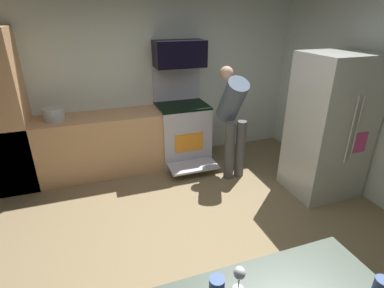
{
  "coord_description": "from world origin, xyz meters",
  "views": [
    {
      "loc": [
        -0.78,
        -2.25,
        2.26
      ],
      "look_at": [
        0.11,
        0.3,
        1.05
      ],
      "focal_mm": 27.86,
      "sensor_mm": 36.0,
      "label": 1
    }
  ],
  "objects_px": {
    "microwave": "(179,54)",
    "mug_tea": "(217,286)",
    "refrigerator": "(329,127)",
    "person_cook": "(233,115)",
    "wine_glass_near": "(239,274)",
    "mug_coffee": "(381,287)",
    "stock_pot": "(54,114)",
    "oven_range": "(182,131)"
  },
  "relations": [
    {
      "from": "mug_coffee",
      "to": "refrigerator",
      "type": "bearing_deg",
      "value": 53.33
    },
    {
      "from": "person_cook",
      "to": "mug_tea",
      "type": "relative_size",
      "value": 15.61
    },
    {
      "from": "microwave",
      "to": "mug_coffee",
      "type": "xyz_separation_m",
      "value": [
        -0.02,
        -3.59,
        -0.74
      ]
    },
    {
      "from": "microwave",
      "to": "mug_coffee",
      "type": "relative_size",
      "value": 6.91
    },
    {
      "from": "refrigerator",
      "to": "wine_glass_near",
      "type": "height_order",
      "value": "refrigerator"
    },
    {
      "from": "microwave",
      "to": "mug_tea",
      "type": "xyz_separation_m",
      "value": [
        -0.82,
        -3.3,
        -0.74
      ]
    },
    {
      "from": "oven_range",
      "to": "person_cook",
      "type": "distance_m",
      "value": 0.93
    },
    {
      "from": "microwave",
      "to": "person_cook",
      "type": "distance_m",
      "value": 1.19
    },
    {
      "from": "microwave",
      "to": "wine_glass_near",
      "type": "relative_size",
      "value": 4.82
    },
    {
      "from": "wine_glass_near",
      "to": "oven_range",
      "type": "bearing_deg",
      "value": 77.75
    },
    {
      "from": "microwave",
      "to": "mug_tea",
      "type": "height_order",
      "value": "microwave"
    },
    {
      "from": "refrigerator",
      "to": "person_cook",
      "type": "relative_size",
      "value": 1.18
    },
    {
      "from": "mug_coffee",
      "to": "stock_pot",
      "type": "xyz_separation_m",
      "value": [
        -1.79,
        3.51,
        0.03
      ]
    },
    {
      "from": "mug_tea",
      "to": "stock_pot",
      "type": "bearing_deg",
      "value": 107.11
    },
    {
      "from": "microwave",
      "to": "mug_coffee",
      "type": "height_order",
      "value": "microwave"
    },
    {
      "from": "microwave",
      "to": "mug_tea",
      "type": "bearing_deg",
      "value": -103.93
    },
    {
      "from": "microwave",
      "to": "refrigerator",
      "type": "distance_m",
      "value": 2.29
    },
    {
      "from": "mug_tea",
      "to": "stock_pot",
      "type": "distance_m",
      "value": 3.37
    },
    {
      "from": "wine_glass_near",
      "to": "stock_pot",
      "type": "bearing_deg",
      "value": 108.92
    },
    {
      "from": "wine_glass_near",
      "to": "mug_tea",
      "type": "height_order",
      "value": "wine_glass_near"
    },
    {
      "from": "oven_range",
      "to": "mug_coffee",
      "type": "height_order",
      "value": "oven_range"
    },
    {
      "from": "stock_pot",
      "to": "refrigerator",
      "type": "bearing_deg",
      "value": -23.79
    },
    {
      "from": "oven_range",
      "to": "person_cook",
      "type": "bearing_deg",
      "value": -48.85
    },
    {
      "from": "refrigerator",
      "to": "microwave",
      "type": "bearing_deg",
      "value": 134.31
    },
    {
      "from": "person_cook",
      "to": "stock_pot",
      "type": "height_order",
      "value": "person_cook"
    },
    {
      "from": "refrigerator",
      "to": "mug_tea",
      "type": "relative_size",
      "value": 18.36
    },
    {
      "from": "mug_coffee",
      "to": "mug_tea",
      "type": "distance_m",
      "value": 0.85
    },
    {
      "from": "microwave",
      "to": "wine_glass_near",
      "type": "distance_m",
      "value": 3.46
    },
    {
      "from": "person_cook",
      "to": "stock_pot",
      "type": "xyz_separation_m",
      "value": [
        -2.36,
        0.64,
        0.07
      ]
    },
    {
      "from": "person_cook",
      "to": "wine_glass_near",
      "type": "height_order",
      "value": "person_cook"
    },
    {
      "from": "refrigerator",
      "to": "mug_coffee",
      "type": "relative_size",
      "value": 17.07
    },
    {
      "from": "oven_range",
      "to": "refrigerator",
      "type": "xyz_separation_m",
      "value": [
        1.51,
        -1.45,
        0.41
      ]
    },
    {
      "from": "mug_tea",
      "to": "oven_range",
      "type": "bearing_deg",
      "value": 75.68
    },
    {
      "from": "mug_coffee",
      "to": "person_cook",
      "type": "bearing_deg",
      "value": 78.77
    },
    {
      "from": "oven_range",
      "to": "mug_coffee",
      "type": "relative_size",
      "value": 14.02
    },
    {
      "from": "mug_coffee",
      "to": "wine_glass_near",
      "type": "bearing_deg",
      "value": 158.13
    },
    {
      "from": "person_cook",
      "to": "wine_glass_near",
      "type": "relative_size",
      "value": 10.13
    },
    {
      "from": "person_cook",
      "to": "mug_coffee",
      "type": "xyz_separation_m",
      "value": [
        -0.57,
        -2.87,
        0.04
      ]
    },
    {
      "from": "person_cook",
      "to": "stock_pot",
      "type": "distance_m",
      "value": 2.45
    },
    {
      "from": "microwave",
      "to": "refrigerator",
      "type": "xyz_separation_m",
      "value": [
        1.51,
        -1.54,
        -0.78
      ]
    },
    {
      "from": "mug_tea",
      "to": "mug_coffee",
      "type": "bearing_deg",
      "value": -19.96
    },
    {
      "from": "person_cook",
      "to": "wine_glass_near",
      "type": "xyz_separation_m",
      "value": [
        -1.25,
        -2.6,
        0.09
      ]
    }
  ]
}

